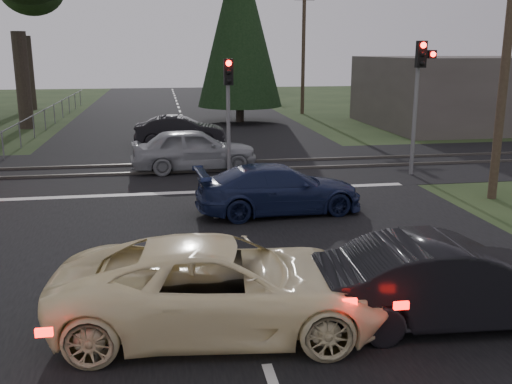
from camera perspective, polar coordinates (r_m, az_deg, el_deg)
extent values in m
plane|color=#233518|center=(10.48, -1.16, -10.78)|extent=(120.00, 120.00, 0.00)
cube|color=black|center=(19.96, -5.30, 1.26)|extent=(14.00, 100.00, 0.01)
cube|color=black|center=(21.91, -5.69, 2.40)|extent=(120.00, 8.00, 0.01)
cube|color=silver|center=(18.21, -4.88, 0.04)|extent=(13.00, 0.35, 0.00)
cube|color=#59544C|center=(21.12, -5.54, 2.09)|extent=(120.00, 0.12, 0.10)
cube|color=#59544C|center=(22.68, -5.83, 2.91)|extent=(120.00, 0.12, 0.10)
cylinder|color=slate|center=(21.13, 15.54, 6.74)|extent=(0.14, 0.14, 3.80)
cube|color=black|center=(20.81, 16.19, 13.09)|extent=(0.32, 0.24, 0.90)
sphere|color=#FF0C07|center=(20.70, 16.40, 13.91)|extent=(0.20, 0.20, 0.20)
sphere|color=black|center=(20.70, 16.34, 13.08)|extent=(0.18, 0.18, 0.18)
sphere|color=black|center=(20.70, 16.28, 12.25)|extent=(0.18, 0.18, 0.18)
cube|color=black|center=(20.98, 17.15, 13.03)|extent=(0.28, 0.22, 0.28)
sphere|color=#FF0C07|center=(20.87, 17.30, 13.02)|extent=(0.18, 0.18, 0.18)
cylinder|color=slate|center=(20.55, -2.77, 6.19)|extent=(0.14, 0.14, 3.20)
cube|color=black|center=(20.19, -2.78, 11.90)|extent=(0.32, 0.24, 0.90)
sphere|color=#FF0C07|center=(20.05, -2.74, 12.74)|extent=(0.20, 0.20, 0.20)
sphere|color=black|center=(20.06, -2.73, 11.88)|extent=(0.18, 0.18, 0.18)
sphere|color=black|center=(20.07, -2.72, 11.03)|extent=(0.18, 0.18, 0.18)
cylinder|color=#4C3D2D|center=(18.30, 23.83, 13.20)|extent=(0.26, 0.26, 9.00)
cylinder|color=#4C3D2D|center=(40.63, 4.76, 14.14)|extent=(0.26, 0.26, 9.00)
cylinder|color=#4C3D2D|center=(65.17, -0.74, 14.13)|extent=(0.26, 0.26, 9.00)
cube|color=#4C3D2D|center=(65.29, -0.75, 17.55)|extent=(1.80, 0.12, 0.12)
cube|color=#4C3D2D|center=(65.25, -0.75, 16.94)|extent=(1.40, 0.10, 0.10)
cylinder|color=#473D33|center=(35.30, -22.29, 10.26)|extent=(0.80, 0.80, 5.40)
cylinder|color=#473D33|center=(46.46, -21.81, 10.97)|extent=(0.80, 0.80, 5.40)
cylinder|color=#473D33|center=(35.91, -1.62, 8.60)|extent=(0.50, 0.50, 2.00)
cone|color=black|center=(35.78, -1.68, 16.60)|extent=(5.20, 5.20, 10.00)
cube|color=#59514C|center=(36.98, 22.48, 9.28)|extent=(14.00, 10.00, 4.00)
imported|color=#FFEDB6|center=(9.22, -3.43, -9.40)|extent=(5.52, 2.98, 1.47)
imported|color=black|center=(9.93, 18.85, -8.50)|extent=(4.45, 1.76, 1.44)
imported|color=#929599|center=(21.41, -6.21, 4.25)|extent=(4.75, 2.16, 1.58)
imported|color=#161F44|center=(15.71, 2.32, 0.29)|extent=(4.72, 2.20, 1.33)
imported|color=black|center=(27.24, -7.61, 6.09)|extent=(4.25, 1.68, 1.38)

